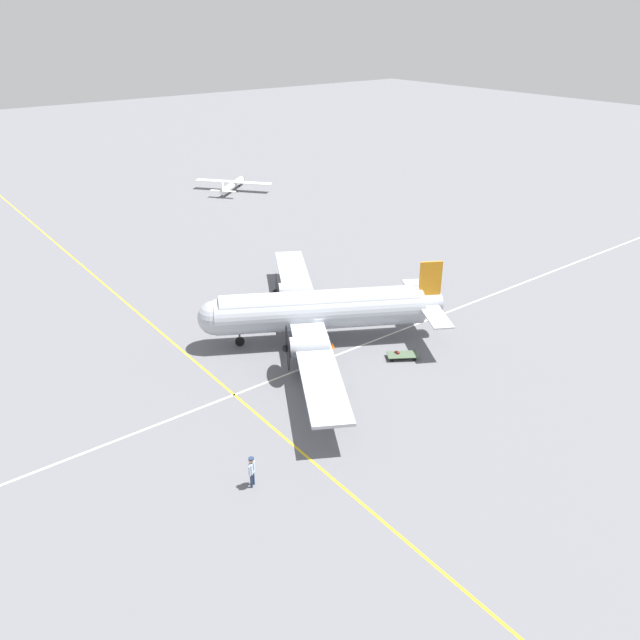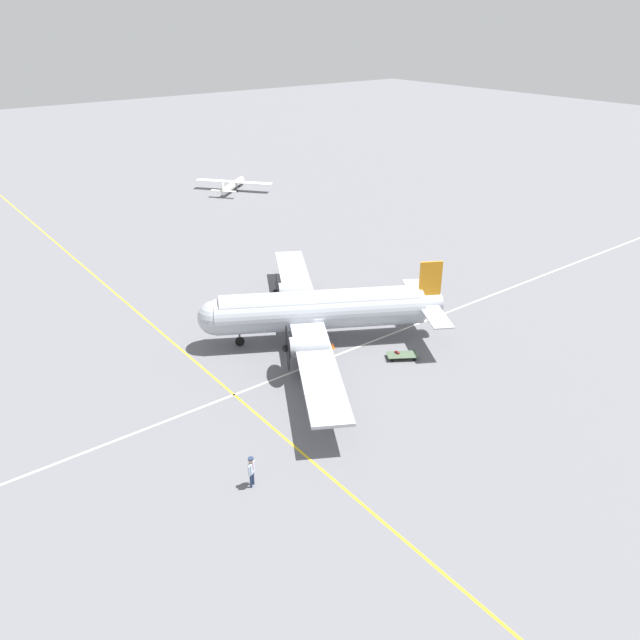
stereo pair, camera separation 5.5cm
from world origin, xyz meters
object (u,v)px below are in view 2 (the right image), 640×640
suitcase_near_door (397,354)px  baggage_cart (402,355)px  airliner_main (314,310)px  light_aircraft_distant (234,185)px  crew_foreground (251,468)px  traffic_cone (332,345)px

suitcase_near_door → baggage_cart: size_ratio=0.21×
airliner_main → suitcase_near_door: size_ratio=51.59×
suitcase_near_door → light_aircraft_distant: bearing=163.0°
baggage_cart → suitcase_near_door: bearing=-27.7°
crew_foreground → suitcase_near_door: bearing=165.6°
airliner_main → crew_foreground: size_ratio=13.97×
airliner_main → crew_foreground: airliner_main is taller
airliner_main → suitcase_near_door: (5.65, 3.22, -2.34)m
crew_foreground → baggage_cart: bearing=164.2°
light_aircraft_distant → traffic_cone: bearing=-150.6°
baggage_cart → airliner_main: bearing=-27.0°
airliner_main → suitcase_near_door: 6.91m
airliner_main → traffic_cone: 2.94m
baggage_cart → traffic_cone: baggage_cart is taller
suitcase_near_door → traffic_cone: 4.84m
crew_foreground → traffic_cone: (-9.16, 12.68, -0.91)m
airliner_main → baggage_cart: size_ratio=10.59×
suitcase_near_door → light_aircraft_distant: 50.27m
crew_foreground → light_aircraft_distant: size_ratio=0.20×
suitcase_near_door → crew_foreground: bearing=-71.3°
baggage_cart → light_aircraft_distant: size_ratio=0.26×
crew_foreground → suitcase_near_door: crew_foreground is taller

